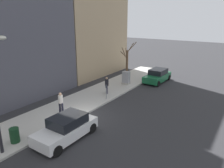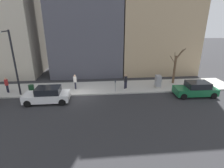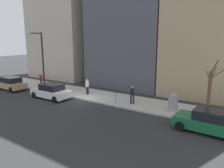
# 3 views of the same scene
# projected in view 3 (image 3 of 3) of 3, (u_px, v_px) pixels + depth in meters

# --- Properties ---
(ground_plane) EXTENTS (120.00, 120.00, 0.00)m
(ground_plane) POSITION_uv_depth(u_px,v_px,m) (80.00, 100.00, 21.74)
(ground_plane) COLOR #2B2B2D
(sidewalk) EXTENTS (4.00, 36.00, 0.15)m
(sidewalk) POSITION_uv_depth(u_px,v_px,m) (93.00, 95.00, 23.35)
(sidewalk) COLOR #B2AFA8
(sidewalk) RESTS_ON ground
(parked_car_green) EXTENTS (2.04, 4.26, 1.52)m
(parked_car_green) POSITION_uv_depth(u_px,v_px,m) (209.00, 122.00, 14.03)
(parked_car_green) COLOR #196038
(parked_car_green) RESTS_ON ground
(parked_car_white) EXTENTS (1.93, 4.20, 1.52)m
(parked_car_white) POSITION_uv_depth(u_px,v_px,m) (51.00, 91.00, 22.11)
(parked_car_white) COLOR white
(parked_car_white) RESTS_ON ground
(parked_car_tan) EXTENTS (2.00, 4.24, 1.52)m
(parked_car_tan) POSITION_uv_depth(u_px,v_px,m) (11.00, 83.00, 26.01)
(parked_car_tan) COLOR tan
(parked_car_tan) RESTS_ON ground
(parking_meter) EXTENTS (0.14, 0.10, 1.35)m
(parking_meter) POSITION_uv_depth(u_px,v_px,m) (116.00, 95.00, 19.74)
(parking_meter) COLOR slate
(parking_meter) RESTS_ON sidewalk
(utility_box) EXTENTS (0.83, 0.61, 1.43)m
(utility_box) POSITION_uv_depth(u_px,v_px,m) (173.00, 103.00, 17.70)
(utility_box) COLOR #A8A399
(utility_box) RESTS_ON sidewalk
(streetlamp) EXTENTS (1.97, 0.32, 6.50)m
(streetlamp) POSITION_uv_depth(u_px,v_px,m) (41.00, 56.00, 24.44)
(streetlamp) COLOR black
(streetlamp) RESTS_ON sidewalk
(bare_tree) EXTENTS (1.86, 1.37, 4.37)m
(bare_tree) POSITION_uv_depth(u_px,v_px,m) (210.00, 89.00, 17.17)
(bare_tree) COLOR brown
(bare_tree) RESTS_ON sidewalk
(trash_bin) EXTENTS (0.56, 0.56, 0.90)m
(trash_bin) POSITION_uv_depth(u_px,v_px,m) (53.00, 86.00, 25.07)
(trash_bin) COLOR #14381E
(trash_bin) RESTS_ON sidewalk
(pedestrian_near_meter) EXTENTS (0.36, 0.36, 1.66)m
(pedestrian_near_meter) POSITION_uv_depth(u_px,v_px,m) (132.00, 94.00, 19.71)
(pedestrian_near_meter) COLOR #1E1E2D
(pedestrian_near_meter) RESTS_ON sidewalk
(pedestrian_midblock) EXTENTS (0.40, 0.36, 1.66)m
(pedestrian_midblock) POSITION_uv_depth(u_px,v_px,m) (87.00, 86.00, 23.13)
(pedestrian_midblock) COLOR #1E1E2D
(pedestrian_midblock) RESTS_ON sidewalk
(pedestrian_far_corner) EXTENTS (0.36, 0.36, 1.66)m
(pedestrian_far_corner) POSITION_uv_depth(u_px,v_px,m) (41.00, 79.00, 26.76)
(pedestrian_far_corner) COLOR #1E1E2D
(pedestrian_far_corner) RESTS_ON sidewalk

